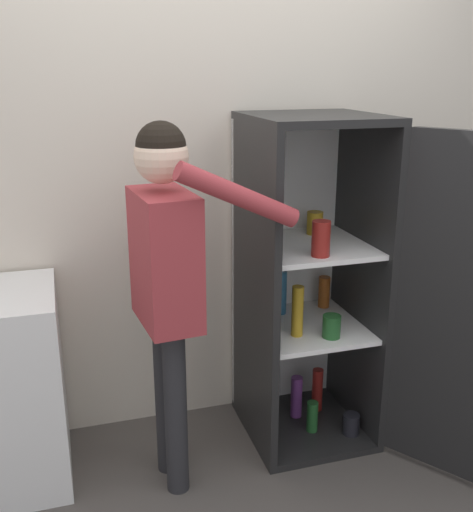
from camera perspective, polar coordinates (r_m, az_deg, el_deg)
The scene contains 3 objects.
wall_back at distance 2.99m, azimuth -2.55°, elevation 7.48°, with size 7.00×0.06×2.55m.
refrigerator at distance 2.90m, azimuth 9.33°, elevation -3.07°, with size 0.96×1.11×1.60m.
person at distance 2.45m, azimuth -6.61°, elevation -0.66°, with size 0.63×0.50×1.61m.
Camera 1 is at (-0.73, -1.87, 1.80)m, focal length 42.00 mm.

